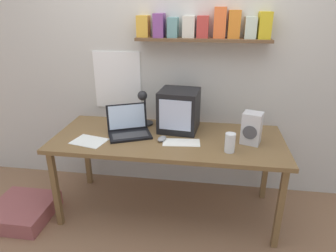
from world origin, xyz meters
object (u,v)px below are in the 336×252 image
desk_lamp (144,105)px  loose_paper_near_laptop (89,141)px  laptop (129,127)px  juice_glass (230,144)px  corner_desk (168,143)px  computer_mouse (162,139)px  printed_handout (181,142)px  space_heater (252,128)px  crt_monitor (179,110)px  floor_cushion (22,211)px

desk_lamp → loose_paper_near_laptop: 0.58m
laptop → juice_glass: laptop is taller
corner_desk → computer_mouse: 0.11m
corner_desk → juice_glass: 0.54m
loose_paper_near_laptop → printed_handout: 0.74m
desk_lamp → space_heater: 0.95m
corner_desk → crt_monitor: crt_monitor is taller
juice_glass → computer_mouse: size_ratio=1.25×
crt_monitor → computer_mouse: bearing=-107.9°
juice_glass → loose_paper_near_laptop: juice_glass is taller
crt_monitor → computer_mouse: crt_monitor is taller
desk_lamp → computer_mouse: (0.21, -0.30, -0.18)m
crt_monitor → loose_paper_near_laptop: size_ratio=1.18×
crt_monitor → laptop: size_ratio=0.84×
desk_lamp → printed_handout: 0.53m
corner_desk → desk_lamp: 0.42m
loose_paper_near_laptop → floor_cushion: size_ratio=0.60×
laptop → computer_mouse: size_ratio=3.62×
laptop → computer_mouse: bearing=-41.7°
loose_paper_near_laptop → printed_handout: size_ratio=0.98×
space_heater → floor_cushion: size_ratio=0.51×
crt_monitor → space_heater: size_ratio=1.40×
corner_desk → floor_cushion: size_ratio=3.78×
crt_monitor → computer_mouse: size_ratio=3.03×
corner_desk → juice_glass: (0.49, -0.19, 0.12)m
corner_desk → loose_paper_near_laptop: bearing=-164.1°
crt_monitor → printed_handout: 0.33m
laptop → computer_mouse: 0.32m
space_heater → printed_handout: (-0.54, -0.08, -0.12)m
space_heater → computer_mouse: size_ratio=2.17×
laptop → loose_paper_near_laptop: size_ratio=1.41×
space_heater → printed_handout: space_heater is taller
juice_glass → floor_cushion: 1.89m
crt_monitor → juice_glass: crt_monitor is taller
corner_desk → computer_mouse: bearing=-118.8°
juice_glass → space_heater: 0.25m
space_heater → loose_paper_near_laptop: space_heater is taller
crt_monitor → desk_lamp: bearing=176.4°
juice_glass → floor_cushion: size_ratio=0.29×
desk_lamp → juice_glass: size_ratio=2.23×
corner_desk → laptop: (-0.34, 0.02, 0.11)m
corner_desk → desk_lamp: desk_lamp is taller
laptop → printed_handout: (0.46, -0.12, -0.06)m
laptop → space_heater: (1.00, -0.04, 0.07)m
space_heater → floor_cushion: 2.09m
juice_glass → printed_handout: (-0.37, 0.10, -0.06)m
juice_glass → floor_cushion: (-1.75, -0.11, -0.73)m
juice_glass → loose_paper_near_laptop: 1.11m
desk_lamp → loose_paper_near_laptop: bearing=-121.6°
printed_handout → computer_mouse: bearing=173.2°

